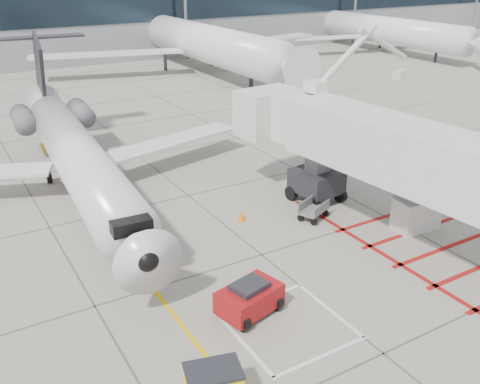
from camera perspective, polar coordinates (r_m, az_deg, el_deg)
ground_plane at (r=22.75m, az=7.88°, el=-11.06°), size 260.00×260.00×0.00m
regional_jet at (r=29.54m, az=-16.37°, el=5.05°), size 25.59×31.36×7.83m
jet_bridge at (r=25.99m, az=18.02°, el=2.39°), size 11.17×20.56×7.91m
pushback_tug at (r=21.28m, az=1.01°, el=-11.18°), size 2.78×2.10×1.45m
baggage_cart at (r=28.86m, az=7.85°, el=-1.90°), size 1.94×1.61×1.05m
ground_power_unit at (r=28.87m, az=18.29°, el=-2.12°), size 2.36×1.50×1.79m
cone_nose at (r=24.93m, az=-10.95°, el=-7.30°), size 0.32×0.32×0.45m
cone_side at (r=28.54m, az=0.18°, el=-2.53°), size 0.39×0.39×0.54m
terminal_building at (r=87.39m, az=-16.91°, el=18.91°), size 180.00×28.00×14.00m
terminal_glass_band at (r=73.84m, az=-14.01°, el=19.28°), size 180.00×0.10×6.00m
bg_aircraft_c at (r=67.47m, az=-4.85°, el=18.16°), size 38.66×42.95×12.89m
bg_aircraft_d at (r=85.01m, az=14.59°, el=18.14°), size 34.02×37.80×11.34m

